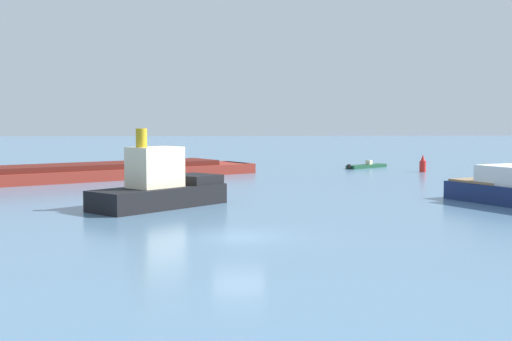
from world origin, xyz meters
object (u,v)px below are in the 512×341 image
object	(u,v)px
cargo_barge	(59,172)
channel_buoy_red	(423,165)
fishing_skiff	(366,166)
tugboat	(161,187)

from	to	relation	value
cargo_barge	channel_buoy_red	world-z (taller)	cargo_barge
channel_buoy_red	fishing_skiff	bearing A→B (deg)	125.74
tugboat	cargo_barge	distance (m)	22.09
fishing_skiff	channel_buoy_red	size ratio (longest dim) A/B	2.90
tugboat	channel_buoy_red	size ratio (longest dim) A/B	4.73
cargo_barge	fishing_skiff	xyz separation A→B (m)	(32.06, 15.25, -0.61)
cargo_barge	fishing_skiff	distance (m)	35.50
fishing_skiff	channel_buoy_red	bearing A→B (deg)	-54.26
fishing_skiff	channel_buoy_red	distance (m)	8.09
cargo_barge	fishing_skiff	bearing A→B (deg)	25.44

